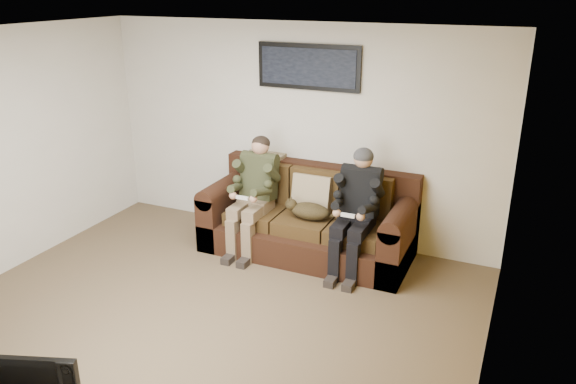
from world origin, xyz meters
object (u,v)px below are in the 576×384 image
at_px(cat, 308,211).
at_px(sofa, 310,221).
at_px(framed_poster, 308,67).
at_px(person_right, 357,203).
at_px(person_left, 255,188).

bearing_deg(cat, sofa, 105.76).
bearing_deg(framed_poster, person_right, -35.32).
height_order(person_right, cat, person_right).
distance_m(person_left, framed_poster, 1.52).
xyz_separation_m(person_left, cat, (0.67, 0.01, -0.18)).
distance_m(person_left, cat, 0.70).
relative_size(person_left, person_right, 0.99).
height_order(sofa, person_right, person_right).
relative_size(person_left, cat, 2.03).
bearing_deg(sofa, cat, -74.24).
bearing_deg(person_right, framed_poster, 144.68).
height_order(sofa, cat, sofa).
bearing_deg(sofa, person_right, -18.01).
relative_size(sofa, framed_poster, 1.92).
height_order(person_left, cat, person_left).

